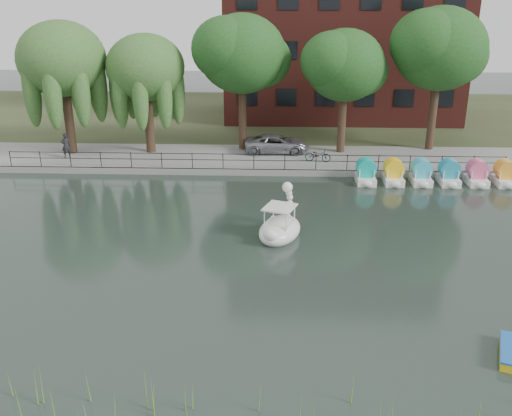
# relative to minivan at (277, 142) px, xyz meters

# --- Properties ---
(ground_plane) EXTENTS (120.00, 120.00, 0.00)m
(ground_plane) POSITION_rel_minivan_xyz_m (-1.47, -17.11, -1.12)
(ground_plane) COLOR #394842
(promenade) EXTENTS (40.00, 6.00, 0.40)m
(promenade) POSITION_rel_minivan_xyz_m (-1.47, -1.11, -0.92)
(promenade) COLOR gray
(promenade) RESTS_ON ground_plane
(kerb) EXTENTS (40.00, 0.25, 0.40)m
(kerb) POSITION_rel_minivan_xyz_m (-1.47, -4.06, -0.92)
(kerb) COLOR gray
(kerb) RESTS_ON ground_plane
(land_strip) EXTENTS (60.00, 22.00, 0.36)m
(land_strip) POSITION_rel_minivan_xyz_m (-1.47, 12.89, -0.94)
(land_strip) COLOR #47512D
(land_strip) RESTS_ON ground_plane
(railing) EXTENTS (32.00, 0.05, 1.00)m
(railing) POSITION_rel_minivan_xyz_m (-1.47, -3.86, 0.02)
(railing) COLOR black
(railing) RESTS_ON promenade
(apartment_building) EXTENTS (20.00, 10.07, 18.00)m
(apartment_building) POSITION_rel_minivan_xyz_m (5.53, 12.85, 8.24)
(apartment_building) COLOR #4C1E16
(apartment_building) RESTS_ON land_strip
(willow_left) EXTENTS (5.88, 5.88, 9.01)m
(willow_left) POSITION_rel_minivan_xyz_m (-14.47, -0.61, 5.75)
(willow_left) COLOR #473323
(willow_left) RESTS_ON promenade
(willow_mid) EXTENTS (5.32, 5.32, 8.15)m
(willow_mid) POSITION_rel_minivan_xyz_m (-8.97, -0.11, 5.12)
(willow_mid) COLOR #473323
(willow_mid) RESTS_ON promenade
(broadleaf_center) EXTENTS (6.00, 6.00, 9.25)m
(broadleaf_center) POSITION_rel_minivan_xyz_m (-2.47, 0.89, 5.94)
(broadleaf_center) COLOR #473323
(broadleaf_center) RESTS_ON promenade
(broadleaf_right) EXTENTS (5.40, 5.40, 8.32)m
(broadleaf_right) POSITION_rel_minivan_xyz_m (4.53, 0.39, 5.26)
(broadleaf_right) COLOR #473323
(broadleaf_right) RESTS_ON promenade
(broadleaf_far) EXTENTS (6.30, 6.30, 9.71)m
(broadleaf_far) POSITION_rel_minivan_xyz_m (11.03, 1.39, 6.27)
(broadleaf_far) COLOR #473323
(broadleaf_far) RESTS_ON promenade
(minivan) EXTENTS (2.55, 5.28, 1.45)m
(minivan) POSITION_rel_minivan_xyz_m (0.00, 0.00, 0.00)
(minivan) COLOR gray
(minivan) RESTS_ON promenade
(bicycle) EXTENTS (0.95, 1.81, 1.00)m
(bicycle) POSITION_rel_minivan_xyz_m (2.77, -2.15, -0.22)
(bicycle) COLOR gray
(bicycle) RESTS_ON promenade
(pedestrian) EXTENTS (0.86, 0.76, 1.98)m
(pedestrian) POSITION_rel_minivan_xyz_m (-14.40, -1.93, 0.26)
(pedestrian) COLOR black
(pedestrian) RESTS_ON promenade
(swan_boat) EXTENTS (2.79, 3.44, 2.52)m
(swan_boat) POSITION_rel_minivan_xyz_m (0.23, -13.56, -0.57)
(swan_boat) COLOR white
(swan_boat) RESTS_ON ground_plane
(pedal_boat_row) EXTENTS (9.65, 1.70, 1.40)m
(pedal_boat_row) POSITION_rel_minivan_xyz_m (9.80, -5.26, -0.52)
(pedal_boat_row) COLOR white
(pedal_boat_row) RESTS_ON ground_plane
(reed_bank) EXTENTS (24.00, 2.40, 1.20)m
(reed_bank) POSITION_rel_minivan_xyz_m (0.53, -26.61, -0.52)
(reed_bank) COLOR #669938
(reed_bank) RESTS_ON ground_plane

